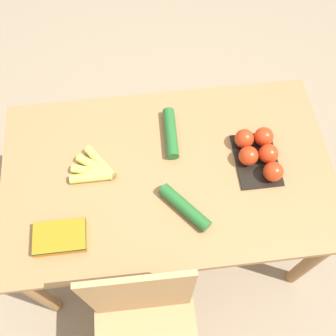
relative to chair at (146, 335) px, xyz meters
The scene contains 8 objects.
ground_plane 0.80m from the chair, 104.85° to the right, with size 12.00×12.00×0.00m, color gray.
dining_table 0.64m from the chair, 104.85° to the right, with size 1.40×0.84×0.72m.
chair is the anchor object (origin of this frame).
banana_bunch 0.69m from the chair, 77.46° to the right, with size 0.19×0.17×0.04m.
tomato_pack 0.87m from the chair, 131.23° to the right, with size 0.18×0.26×0.09m.
carrot_bag 0.52m from the chair, 51.73° to the right, with size 0.20×0.13×0.04m.
cucumber_near 0.53m from the chair, 115.79° to the right, with size 0.19×0.22×0.05m.
cucumber_far 0.84m from the chair, 103.91° to the right, with size 0.06×0.24×0.05m.
Camera 1 is at (0.09, 0.75, 2.19)m, focal length 42.00 mm.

